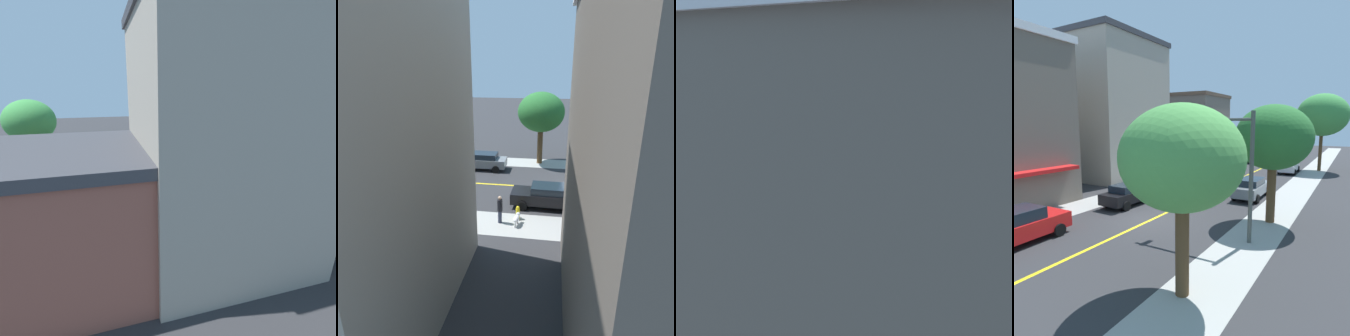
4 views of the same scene
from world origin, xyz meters
TOP-DOWN VIEW (x-y plane):
  - ground_plane at (0.00, 0.00)m, footprint 140.00×140.00m
  - sidewalk_left at (-5.94, 0.00)m, footprint 2.67×126.00m
  - sidewalk_right at (5.94, 0.00)m, footprint 2.67×126.00m
  - road_centerline_stripe at (0.00, 0.00)m, footprint 0.20×126.00m
  - brick_apartment_block at (-12.83, 10.43)m, footprint 9.33×9.93m
  - tan_rowhouse at (-12.81, 19.84)m, footprint 9.98×11.07m
  - corner_shop_building at (-12.83, 30.08)m, footprint 8.46×9.85m
  - street_tree_left_near at (5.43, -5.64)m, footprint 3.94×3.94m
  - street_tree_right_corner at (6.07, 3.26)m, footprint 4.23×4.23m
  - street_tree_left_far at (6.43, 25.21)m, footprint 5.77×5.77m
  - fire_hydrant at (-5.19, 3.95)m, footprint 0.44×0.24m
  - parking_meter at (-5.45, 12.68)m, footprint 0.12×0.18m
  - traffic_light_mast at (4.72, -0.30)m, footprint 4.25×0.32m
  - street_lamp at (-5.80, 11.52)m, footprint 0.70×0.36m
  - red_sedan_left_curb at (-3.34, -5.90)m, footprint 2.22×4.78m
  - green_sedan_left_curb at (-3.49, 22.28)m, footprint 2.14×4.18m
  - grey_sedan_right_curb at (3.44, 8.24)m, footprint 1.94×4.44m
  - black_sedan_left_curb at (-3.25, 2.23)m, footprint 2.03×4.64m
  - white_sedan_left_curb at (-3.23, 13.77)m, footprint 2.01×4.84m
  - silver_sedan_right_curb at (3.60, 21.73)m, footprint 2.07×4.55m
  - blue_pickup_truck at (-3.35, 29.86)m, footprint 2.53×6.07m
  - pedestrian_yellow_shirt at (-5.28, 11.29)m, footprint 0.33×0.33m
  - pedestrian_black_shirt at (-5.81, 4.92)m, footprint 0.31×0.31m
  - pedestrian_green_shirt at (-6.20, 21.63)m, footprint 0.37×0.37m
  - small_dog at (-5.94, 3.93)m, footprint 0.87×0.40m

SIDE VIEW (x-z plane):
  - ground_plane at x=0.00m, z-range 0.00..0.00m
  - road_centerline_stripe at x=0.00m, z-range 0.00..0.00m
  - sidewalk_left at x=-5.94m, z-range 0.00..0.01m
  - sidewalk_right at x=5.94m, z-range 0.00..0.01m
  - fire_hydrant at x=-5.19m, z-range 0.00..0.82m
  - small_dog at x=-5.94m, z-range 0.10..0.75m
  - green_sedan_left_curb at x=-3.49m, z-range 0.03..1.53m
  - black_sedan_left_curb at x=-3.25m, z-range 0.05..1.52m
  - grey_sedan_right_curb at x=3.44m, z-range 0.04..1.54m
  - silver_sedan_right_curb at x=3.60m, z-range 0.03..1.58m
  - pedestrian_green_shirt at x=-6.20m, z-range 0.03..1.63m
  - white_sedan_left_curb at x=-3.23m, z-range 0.03..1.63m
  - red_sedan_left_curb at x=-3.34m, z-range 0.03..1.67m
  - pedestrian_black_shirt at x=-5.81m, z-range 0.06..1.74m
  - parking_meter at x=-5.45m, z-range 0.22..1.62m
  - pedestrian_yellow_shirt at x=-5.28m, z-range 0.06..1.81m
  - blue_pickup_truck at x=-3.35m, z-range -0.01..1.93m
  - tan_rowhouse at x=-12.81m, z-range 0.01..7.43m
  - street_lamp at x=-5.80m, z-range 0.76..7.28m
  - traffic_light_mast at x=4.72m, z-range 1.02..7.16m
  - street_tree_left_near at x=5.43m, z-range 1.39..7.58m
  - street_tree_right_corner at x=6.07m, z-range 1.47..8.09m
  - corner_shop_building at x=-12.83m, z-range 0.02..10.17m
  - street_tree_left_far at x=6.43m, z-range 2.04..11.06m
  - brick_apartment_block at x=-12.83m, z-range 0.02..14.19m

